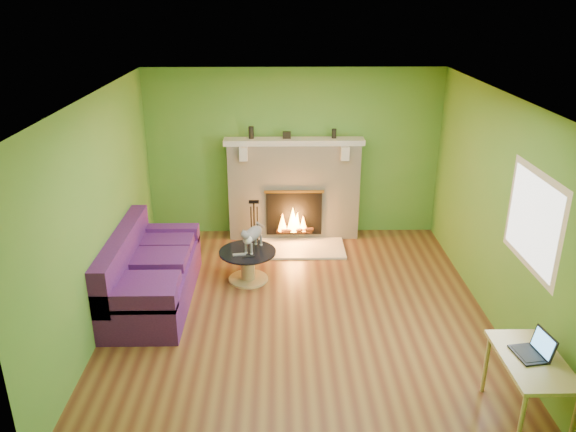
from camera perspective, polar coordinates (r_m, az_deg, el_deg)
name	(u,v)px	position (r m, az deg, el deg)	size (l,w,h in m)	color
floor	(299,312)	(6.92, 1.10, -9.69)	(5.00, 5.00, 0.00)	#5C2F1A
ceiling	(301,96)	(5.99, 1.28, 12.06)	(5.00, 5.00, 0.00)	white
wall_back	(294,153)	(8.71, 0.57, 6.39)	(5.00, 5.00, 0.00)	#4C902F
wall_front	(312,339)	(4.11, 2.50, -12.38)	(5.00, 5.00, 0.00)	#4C902F
wall_left	(100,213)	(6.65, -18.59, 0.25)	(5.00, 5.00, 0.00)	#4C902F
wall_right	(497,211)	(6.80, 20.48, 0.49)	(5.00, 5.00, 0.00)	#4C902F
window_frame	(533,220)	(5.94, 23.67, -0.41)	(1.20, 1.20, 0.00)	silver
window_pane	(533,220)	(5.94, 23.60, -0.41)	(1.06, 1.06, 0.00)	white
fireplace	(294,190)	(8.69, 0.59, 2.71)	(2.10, 0.46, 1.58)	beige
hearth	(295,248)	(8.50, 0.67, -3.26)	(1.50, 0.75, 0.03)	beige
mantel	(294,141)	(8.45, 0.62, 7.59)	(2.10, 0.28, 0.08)	beige
sofa	(149,275)	(7.20, -13.98, -5.83)	(0.91, 2.02, 0.91)	#431758
coffee_table	(248,263)	(7.53, -4.10, -4.83)	(0.76, 0.76, 0.43)	tan
desk	(531,366)	(5.46, 23.48, -13.85)	(0.53, 0.91, 0.67)	tan
cat	(253,237)	(7.41, -3.54, -2.10)	(0.22, 0.60, 0.37)	slate
remote_silver	(239,254)	(7.34, -4.97, -3.92)	(0.17, 0.04, 0.02)	gray
remote_black	(248,256)	(7.28, -4.05, -4.13)	(0.16, 0.04, 0.02)	black
laptop	(530,344)	(5.39, 23.39, -11.87)	(0.26, 0.30, 0.23)	black
fire_tools	(254,222)	(8.49, -3.45, -0.61)	(0.19, 0.19, 0.71)	black
mantel_vase_left	(251,133)	(8.46, -3.76, 8.46)	(0.08, 0.08, 0.18)	black
mantel_vase_right	(334,134)	(8.49, 4.70, 8.35)	(0.07, 0.07, 0.14)	black
mantel_box	(287,135)	(8.46, -0.13, 8.23)	(0.12, 0.08, 0.10)	black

